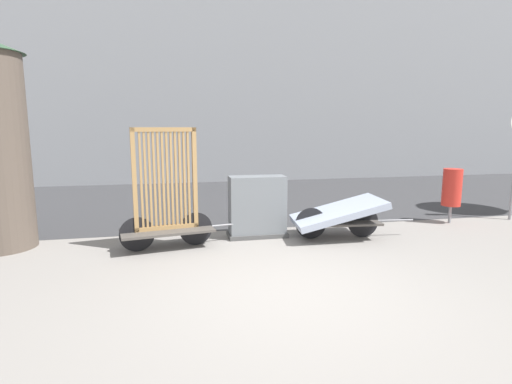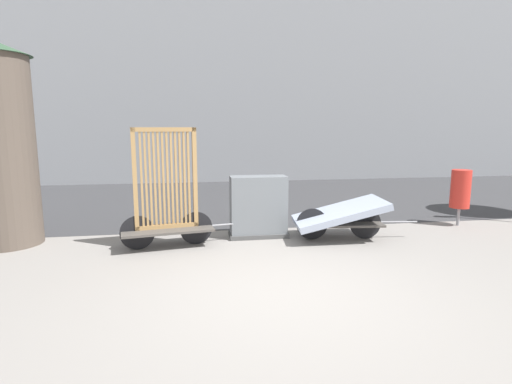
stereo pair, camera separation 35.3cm
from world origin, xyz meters
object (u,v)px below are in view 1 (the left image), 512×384
bike_cart_with_mattress (338,214)px  utility_cabinet (257,209)px  bike_cart_with_bedframe (167,206)px  trash_bin (452,188)px

bike_cart_with_mattress → utility_cabinet: (-1.42, 0.40, 0.09)m
bike_cart_with_bedframe → utility_cabinet: bike_cart_with_bedframe is taller
bike_cart_with_mattress → utility_cabinet: size_ratio=2.03×
bike_cart_with_mattress → trash_bin: size_ratio=1.98×
bike_cart_with_bedframe → bike_cart_with_mattress: 3.07m
bike_cart_with_bedframe → utility_cabinet: size_ratio=1.97×
bike_cart_with_mattress → trash_bin: (2.83, 0.59, 0.32)m
bike_cart_with_mattress → trash_bin: trash_bin is taller
bike_cart_with_bedframe → bike_cart_with_mattress: (3.05, -0.00, -0.29)m
utility_cabinet → trash_bin: (4.25, 0.19, 0.24)m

